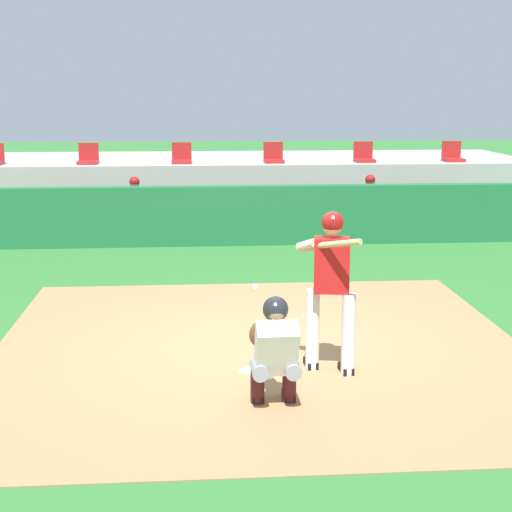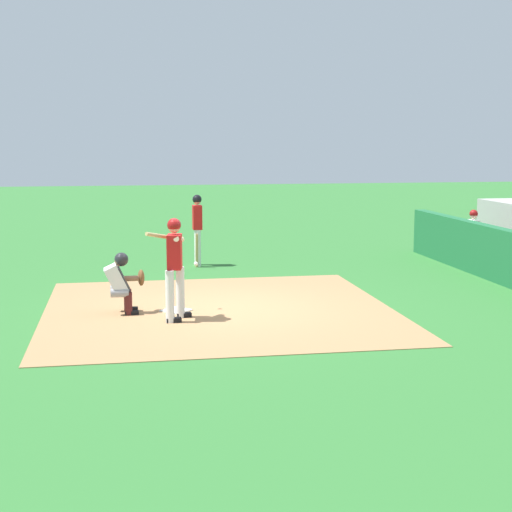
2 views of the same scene
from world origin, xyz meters
TOP-DOWN VIEW (x-y plane):
  - ground_plane at (0.00, 0.00)m, footprint 80.00×80.00m
  - dirt_infield at (0.00, 0.00)m, footprint 6.40×6.40m
  - home_plate at (0.00, -0.80)m, footprint 0.62×0.62m
  - batter_at_plate at (0.69, -0.85)m, footprint 0.64×0.81m
  - catcher_crouched at (-0.01, -1.76)m, footprint 0.49×1.72m
  - on_deck_batter at (-5.15, 0.11)m, footprint 0.58×0.23m
  - dugout_player_0 at (-5.15, 7.34)m, footprint 0.49×0.70m

SIDE VIEW (x-z plane):
  - ground_plane at x=0.00m, z-range 0.00..0.00m
  - dirt_infield at x=0.00m, z-range 0.00..0.01m
  - home_plate at x=0.00m, z-range 0.01..0.04m
  - catcher_crouched at x=-0.01m, z-range 0.05..1.17m
  - dugout_player_0 at x=-5.15m, z-range 0.02..1.32m
  - on_deck_batter at x=-5.15m, z-range 0.13..1.91m
  - batter_at_plate at x=0.69m, z-range 0.13..1.94m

